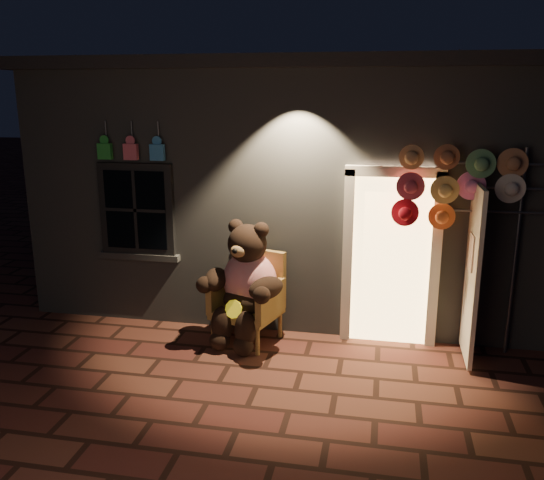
# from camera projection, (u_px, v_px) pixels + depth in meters

# --- Properties ---
(ground) EXTENTS (60.00, 60.00, 0.00)m
(ground) POSITION_uv_depth(u_px,v_px,m) (256.00, 386.00, 6.10)
(ground) COLOR brown
(ground) RESTS_ON ground
(shop_building) EXTENTS (7.30, 5.95, 3.51)m
(shop_building) POSITION_uv_depth(u_px,v_px,m) (309.00, 173.00, 9.45)
(shop_building) COLOR slate
(shop_building) RESTS_ON ground
(wicker_armchair) EXTENTS (0.92, 0.87, 1.12)m
(wicker_armchair) POSITION_uv_depth(u_px,v_px,m) (250.00, 297.00, 7.16)
(wicker_armchair) COLOR #A77A40
(wicker_armchair) RESTS_ON ground
(teddy_bear) EXTENTS (1.07, 0.97, 1.53)m
(teddy_bear) POSITION_uv_depth(u_px,v_px,m) (246.00, 284.00, 6.98)
(teddy_bear) COLOR red
(teddy_bear) RESTS_ON ground
(hat_rack) EXTENTS (1.67, 0.22, 2.46)m
(hat_rack) POSITION_uv_depth(u_px,v_px,m) (456.00, 185.00, 6.43)
(hat_rack) COLOR #59595E
(hat_rack) RESTS_ON ground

